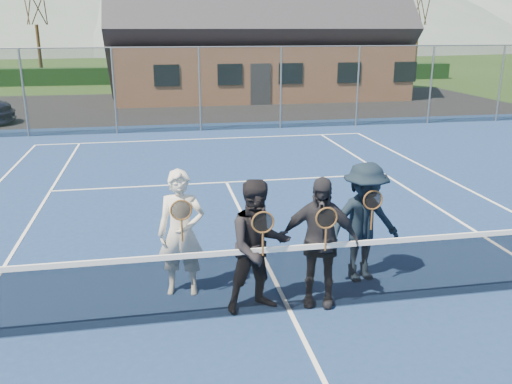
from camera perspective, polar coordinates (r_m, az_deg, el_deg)
ground at (r=26.57m, az=-7.05°, el=8.89°), size 220.00×220.00×0.00m
court_surface at (r=7.43m, az=3.57°, el=-12.49°), size 30.00×30.00×0.02m
tarmac_carpark at (r=26.62m, az=-15.76°, el=8.42°), size 40.00×12.00×0.01m
hedge_row at (r=38.43m, az=-8.30°, el=12.12°), size 40.00×1.20×1.10m
hill_east at (r=116.07m, az=19.58°, el=17.65°), size 90.00×90.00×14.00m
court_markings at (r=7.42m, az=3.57°, el=-12.38°), size 11.03×23.83×0.01m
tennis_net at (r=7.18m, az=3.64°, el=-8.81°), size 11.68×0.08×1.10m
perimeter_fence at (r=19.95m, az=-5.94°, el=10.71°), size 30.07×0.07×3.02m
clubhouse at (r=30.78m, az=-0.04°, el=17.55°), size 15.60×8.20×7.70m
player_a at (r=7.60m, az=-7.87°, el=-4.32°), size 0.72×0.55×1.80m
player_b at (r=7.09m, az=0.29°, el=-5.74°), size 0.98×0.83×1.80m
player_c at (r=7.29m, az=6.66°, el=-5.22°), size 1.14×0.75×1.80m
player_d at (r=8.09m, az=11.30°, el=-3.16°), size 1.26×0.86×1.80m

